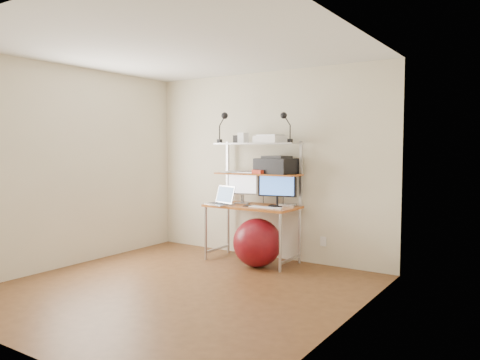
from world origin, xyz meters
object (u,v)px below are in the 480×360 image
object	(u,v)px
monitor_black	(277,187)
exercise_ball	(257,243)
laptop	(222,200)
monitor_silver	(243,185)
printer	(277,165)

from	to	relation	value
monitor_black	exercise_ball	size ratio (longest dim) A/B	0.82
monitor_black	laptop	size ratio (longest dim) A/B	1.19
monitor_silver	laptop	world-z (taller)	monitor_silver
exercise_ball	printer	bearing A→B (deg)	78.63
monitor_silver	exercise_ball	size ratio (longest dim) A/B	0.78
printer	exercise_ball	xyz separation A→B (m)	(-0.07, -0.36, -0.96)
monitor_black	monitor_silver	bearing A→B (deg)	164.94
printer	exercise_ball	world-z (taller)	printer
printer	exercise_ball	size ratio (longest dim) A/B	0.88
monitor_black	laptop	bearing A→B (deg)	-175.90
printer	exercise_ball	bearing A→B (deg)	-91.26
laptop	exercise_ball	size ratio (longest dim) A/B	0.69
laptop	printer	world-z (taller)	printer
monitor_silver	monitor_black	size ratio (longest dim) A/B	0.95
monitor_silver	laptop	bearing A→B (deg)	-141.84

